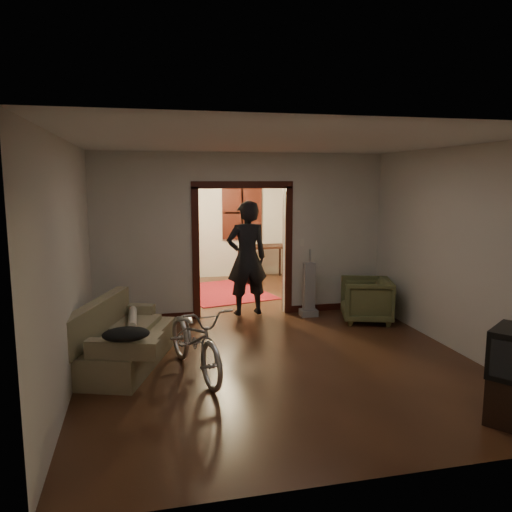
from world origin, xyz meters
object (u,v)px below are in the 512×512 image
object	(u,v)px
person	(247,258)
desk	(264,262)
bicycle	(195,338)
armchair	(366,300)
sofa	(125,333)
locker	(154,247)

from	to	relation	value
person	desk	size ratio (longest dim) A/B	1.90
bicycle	armchair	distance (m)	3.43
desk	armchair	bearing A→B (deg)	-59.49
bicycle	sofa	bearing A→B (deg)	135.32
locker	person	bearing A→B (deg)	-48.69
sofa	desk	bearing A→B (deg)	77.77
bicycle	person	bearing A→B (deg)	51.40
sofa	locker	world-z (taller)	locker
desk	locker	bearing A→B (deg)	-164.82
armchair	desk	world-z (taller)	desk
armchair	desk	bearing A→B (deg)	-151.06
locker	sofa	bearing A→B (deg)	-79.64
bicycle	locker	xyz separation A→B (m)	(-0.33, 5.74, 0.36)
person	locker	xyz separation A→B (m)	(-1.51, 3.20, -0.19)
person	locker	size ratio (longest dim) A/B	1.24
bicycle	person	size ratio (longest dim) A/B	0.85
bicycle	armchair	bearing A→B (deg)	14.66
sofa	bicycle	xyz separation A→B (m)	(0.85, -0.51, 0.03)
person	locker	distance (m)	3.54
sofa	person	distance (m)	2.93
person	desk	distance (m)	3.25
bicycle	locker	bearing A→B (deg)	79.65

